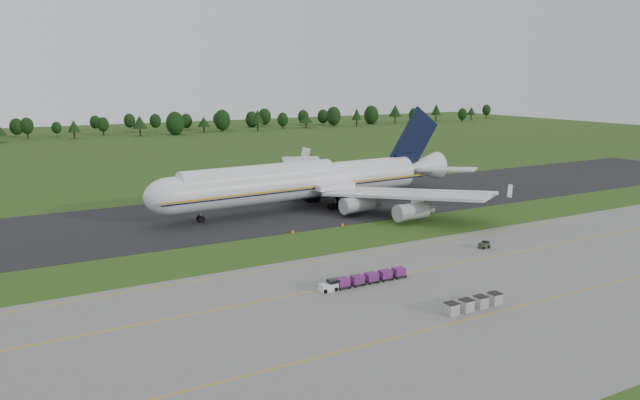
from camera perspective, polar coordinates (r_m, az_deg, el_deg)
ground at (r=109.22m, az=-0.80°, el=-3.96°), size 600.00×600.00×0.00m
apron at (r=82.48m, az=10.83°, el=-9.27°), size 300.00×52.00×0.06m
taxiway at (r=133.72m, az=-6.60°, el=-1.17°), size 300.00×40.00×0.08m
apron_markings at (r=87.58m, az=7.83°, el=-7.91°), size 300.00×30.20×0.01m
tree_line at (r=320.07m, az=-17.28°, el=6.72°), size 528.44×23.33×11.81m
aircraft at (r=136.91m, az=-1.31°, el=1.79°), size 76.41×74.40×21.47m
baggage_train at (r=87.93m, az=3.93°, el=-7.23°), size 13.96×1.48×1.42m
utility_cart at (r=109.19m, az=14.77°, el=-4.05°), size 1.78×1.23×0.97m
uld_row at (r=81.08m, az=13.86°, el=-9.17°), size 8.73×1.53×1.51m
edge_markers at (r=118.14m, az=-0.16°, el=-2.64°), size 11.35×0.30×0.60m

